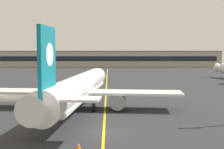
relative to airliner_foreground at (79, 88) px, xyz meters
The scene contains 6 objects.
ground_plane 14.55m from the airliner_foreground, 73.17° to the right, with size 400.00×400.00×0.00m, color #2D2D30.
taxiway_centreline 17.28m from the airliner_foreground, 76.00° to the left, with size 0.30×180.00×0.01m, color yellow.
airliner_foreground is the anchor object (origin of this frame).
safety_cone_by_nose_gear 15.66m from the airliner_foreground, 87.05° to the left, with size 0.44×0.44×0.55m.
safety_cone_by_tail 18.93m from the airliner_foreground, 84.49° to the right, with size 0.44×0.44×0.55m.
terminal_building 125.82m from the airliner_foreground, 91.68° to the left, with size 145.78×12.40×9.34m.
Camera 1 is at (0.53, -31.90, 9.11)m, focal length 46.96 mm.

